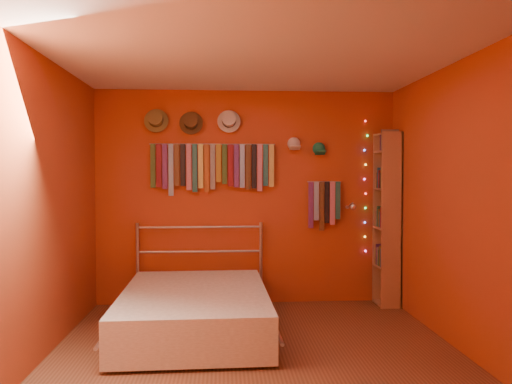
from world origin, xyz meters
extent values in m
plane|color=brown|center=(0.00, 0.00, 0.00)|extent=(3.50, 3.50, 0.00)
cube|color=#AD331C|center=(0.00, 1.75, 1.25)|extent=(3.50, 0.02, 2.50)
cube|color=#AD331C|center=(1.75, 0.00, 1.25)|extent=(0.02, 3.50, 2.50)
cube|color=#AD331C|center=(-1.75, 0.00, 1.25)|extent=(0.02, 3.50, 2.50)
cube|color=white|center=(0.00, 0.00, 2.50)|extent=(3.50, 3.50, 0.02)
cylinder|color=#ADADB2|center=(-0.40, 1.70, 1.87)|extent=(1.45, 0.01, 0.01)
cube|color=#2B4A1D|center=(-1.08, 1.69, 1.62)|extent=(0.06, 0.01, 0.50)
cube|color=maroon|center=(-1.01, 1.68, 1.62)|extent=(0.06, 0.01, 0.50)
cube|color=#481967|center=(-0.94, 1.68, 1.61)|extent=(0.06, 0.01, 0.52)
cube|color=#6D99C3|center=(-0.88, 1.69, 1.57)|extent=(0.06, 0.01, 0.60)
cube|color=#4E361A|center=(-0.81, 1.68, 1.63)|extent=(0.06, 0.01, 0.48)
cube|color=black|center=(-0.74, 1.68, 1.63)|extent=(0.06, 0.01, 0.48)
cube|color=#B15871|center=(-0.67, 1.69, 1.60)|extent=(0.06, 0.01, 0.53)
cube|color=#1A595B|center=(-0.60, 1.68, 1.59)|extent=(0.06, 0.01, 0.55)
cube|color=#C9CB51|center=(-0.53, 1.68, 1.61)|extent=(0.06, 0.01, 0.51)
cube|color=brown|center=(-0.46, 1.69, 1.59)|extent=(0.06, 0.01, 0.55)
cube|color=navy|center=(-0.40, 1.68, 1.61)|extent=(0.06, 0.01, 0.52)
cube|color=olive|center=(-0.33, 1.68, 1.65)|extent=(0.06, 0.01, 0.44)
cube|color=#25471C|center=(-0.26, 1.69, 1.64)|extent=(0.06, 0.01, 0.46)
cube|color=maroon|center=(-0.19, 1.68, 1.63)|extent=(0.06, 0.01, 0.49)
cube|color=#3D175E|center=(-0.12, 1.68, 1.62)|extent=(0.06, 0.01, 0.50)
cube|color=#7C97DC|center=(-0.05, 1.69, 1.62)|extent=(0.06, 0.01, 0.50)
cube|color=#493118|center=(0.02, 1.68, 1.61)|extent=(0.06, 0.01, 0.52)
cube|color=black|center=(0.08, 1.68, 1.61)|extent=(0.06, 0.01, 0.51)
cube|color=#BF5F82|center=(0.15, 1.69, 1.60)|extent=(0.06, 0.01, 0.55)
cube|color=#195059|center=(0.22, 1.68, 1.63)|extent=(0.06, 0.01, 0.48)
cube|color=tan|center=(0.29, 1.68, 1.62)|extent=(0.06, 0.01, 0.49)
cylinder|color=#ADADB2|center=(0.92, 1.70, 1.43)|extent=(0.40, 0.01, 0.01)
cube|color=#481966|center=(0.76, 1.69, 1.16)|extent=(0.06, 0.01, 0.54)
cube|color=#6985BB|center=(0.82, 1.68, 1.21)|extent=(0.06, 0.01, 0.45)
cube|color=#452D17|center=(0.88, 1.68, 1.15)|extent=(0.06, 0.01, 0.58)
cube|color=black|center=(0.95, 1.69, 1.19)|extent=(0.06, 0.01, 0.49)
cube|color=#BF5F81|center=(1.01, 1.68, 1.18)|extent=(0.06, 0.01, 0.51)
cube|color=#1A5B52|center=(1.08, 1.68, 1.21)|extent=(0.06, 0.01, 0.44)
cylinder|color=brown|center=(-1.04, 1.69, 2.14)|extent=(0.28, 0.07, 0.27)
cylinder|color=brown|center=(-1.04, 1.64, 2.15)|extent=(0.16, 0.14, 0.18)
cylinder|color=#332314|center=(-1.04, 1.67, 2.14)|extent=(0.17, 0.06, 0.17)
cylinder|color=#4B341A|center=(-0.64, 1.69, 2.11)|extent=(0.27, 0.07, 0.27)
cylinder|color=#4B341A|center=(-0.64, 1.64, 2.12)|extent=(0.16, 0.13, 0.18)
cylinder|color=black|center=(-0.64, 1.67, 2.12)|extent=(0.16, 0.05, 0.17)
cylinder|color=beige|center=(-0.21, 1.69, 2.13)|extent=(0.27, 0.07, 0.26)
cylinder|color=beige|center=(-0.21, 1.64, 2.14)|extent=(0.16, 0.13, 0.17)
cylinder|color=black|center=(-0.21, 1.67, 2.14)|extent=(0.16, 0.05, 0.16)
ellipsoid|color=silver|center=(0.55, 1.70, 1.88)|extent=(0.17, 0.13, 0.17)
cube|color=silver|center=(0.55, 1.60, 1.83)|extent=(0.12, 0.09, 0.05)
ellipsoid|color=#1A7553|center=(0.85, 1.70, 1.82)|extent=(0.16, 0.12, 0.16)
cube|color=#1A7553|center=(0.85, 1.60, 1.77)|extent=(0.12, 0.09, 0.05)
sphere|color=#FF3333|center=(1.41, 1.71, 2.15)|extent=(0.02, 0.02, 0.02)
sphere|color=#33FF4C|center=(1.43, 1.71, 1.98)|extent=(0.02, 0.02, 0.02)
sphere|color=#4C66FF|center=(1.40, 1.71, 1.81)|extent=(0.02, 0.02, 0.02)
sphere|color=yellow|center=(1.41, 1.71, 1.63)|extent=(0.02, 0.02, 0.02)
sphere|color=#FF4CCC|center=(1.40, 1.71, 1.46)|extent=(0.02, 0.02, 0.02)
sphere|color=#FF3333|center=(1.42, 1.71, 1.29)|extent=(0.02, 0.02, 0.02)
sphere|color=#33FF4C|center=(1.41, 1.71, 1.12)|extent=(0.02, 0.02, 0.02)
sphere|color=#4C66FF|center=(1.41, 1.71, 0.95)|extent=(0.02, 0.02, 0.02)
sphere|color=yellow|center=(1.41, 1.71, 0.78)|extent=(0.02, 0.02, 0.02)
sphere|color=#FF4CCC|center=(1.42, 1.71, 0.60)|extent=(0.02, 0.02, 0.02)
cylinder|color=#ADADB2|center=(1.20, 1.73, 1.13)|extent=(0.04, 0.03, 0.04)
cylinder|color=#ADADB2|center=(1.20, 1.60, 1.16)|extent=(0.01, 0.27, 0.09)
sphere|color=white|center=(1.20, 1.46, 1.15)|extent=(0.07, 0.07, 0.07)
cube|color=#A4714A|center=(1.62, 1.37, 1.00)|extent=(0.24, 0.02, 2.00)
cube|color=#A4714A|center=(1.62, 1.69, 1.00)|extent=(0.24, 0.02, 2.00)
cube|color=#A4714A|center=(1.74, 1.53, 1.00)|extent=(0.02, 0.34, 2.00)
cube|color=#A4714A|center=(1.62, 1.53, 0.02)|extent=(0.24, 0.32, 0.02)
cube|color=#A4714A|center=(1.62, 1.53, 0.45)|extent=(0.24, 0.32, 0.02)
cube|color=#A4714A|center=(1.62, 1.53, 0.90)|extent=(0.24, 0.32, 0.02)
cube|color=#A4714A|center=(1.62, 1.53, 1.35)|extent=(0.24, 0.32, 0.02)
cube|color=#A4714A|center=(1.62, 1.53, 1.78)|extent=(0.24, 0.32, 0.02)
cube|color=#A4714A|center=(1.62, 1.53, 1.98)|extent=(0.24, 0.32, 0.02)
cylinder|color=#ADADB2|center=(-1.26, 1.65, 0.48)|extent=(0.04, 0.04, 0.96)
cylinder|color=#ADADB2|center=(0.16, 1.65, 0.48)|extent=(0.04, 0.04, 0.96)
cylinder|color=#ADADB2|center=(-0.55, 1.65, 0.35)|extent=(1.42, 0.02, 0.02)
cylinder|color=#ADADB2|center=(-0.55, 1.65, 0.63)|extent=(1.42, 0.02, 0.02)
cylinder|color=#ADADB2|center=(-0.55, 1.65, 0.91)|extent=(1.42, 0.02, 0.02)
cube|color=#B8B5A6|center=(-0.55, 0.64, 0.22)|extent=(1.39, 1.95, 0.39)
cylinder|color=#ADADB2|center=(-1.26, 0.64, 0.20)|extent=(0.07, 1.93, 0.03)
cylinder|color=#ADADB2|center=(0.16, 0.64, 0.20)|extent=(0.07, 1.93, 0.03)
camera|label=1|loc=(-0.28, -4.11, 1.52)|focal=35.00mm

